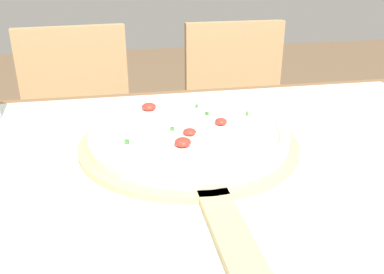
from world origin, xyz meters
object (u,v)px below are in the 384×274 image
chair_left (82,136)px  pizza (189,133)px  chair_right (238,124)px  pizza_peel (191,148)px

chair_left → pizza: bearing=-77.2°
pizza → chair_left: size_ratio=0.41×
pizza → chair_left: chair_left is taller
pizza → chair_right: 0.85m
pizza → pizza_peel: bearing=-89.7°
pizza → chair_right: bearing=65.4°
chair_left → chair_right: size_ratio=1.00×
pizza → chair_right: size_ratio=0.41×
pizza → chair_right: chair_right is taller
pizza_peel → pizza: bearing=90.3°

